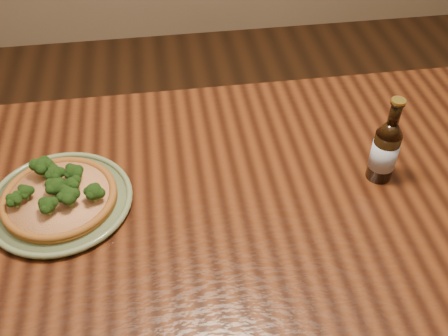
{
  "coord_description": "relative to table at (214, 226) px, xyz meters",
  "views": [
    {
      "loc": [
        -0.1,
        -0.73,
        1.62
      ],
      "look_at": [
        0.03,
        0.13,
        0.82
      ],
      "focal_mm": 42.0,
      "sensor_mm": 36.0,
      "label": 1
    }
  ],
  "objects": [
    {
      "name": "pizza",
      "position": [
        -0.34,
        0.04,
        0.12
      ],
      "size": [
        0.26,
        0.26,
        0.07
      ],
      "rotation": [
        0.0,
        0.0,
        -0.15
      ],
      "color": "brown",
      "rests_on": "plate"
    },
    {
      "name": "table",
      "position": [
        0.0,
        0.0,
        0.0
      ],
      "size": [
        1.6,
        0.9,
        0.75
      ],
      "color": "#4A230F",
      "rests_on": "ground"
    },
    {
      "name": "beer_bottle",
      "position": [
        0.4,
        0.02,
        0.18
      ],
      "size": [
        0.06,
        0.06,
        0.22
      ],
      "rotation": [
        0.0,
        0.0,
        0.41
      ],
      "color": "black",
      "rests_on": "table"
    },
    {
      "name": "plate",
      "position": [
        -0.34,
        0.03,
        0.1
      ],
      "size": [
        0.33,
        0.33,
        0.02
      ],
      "rotation": [
        0.0,
        0.0,
        0.34
      ],
      "color": "#657752",
      "rests_on": "table"
    }
  ]
}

